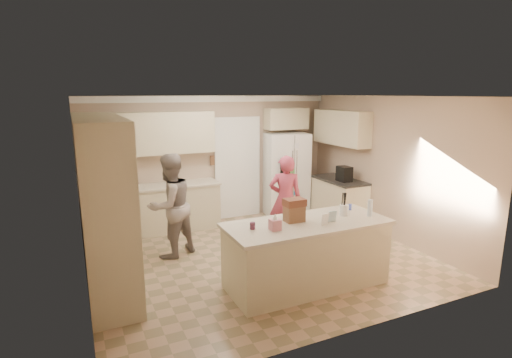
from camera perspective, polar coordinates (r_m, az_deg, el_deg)
name	(u,v)px	position (r m, az deg, el deg)	size (l,w,h in m)	color
floor	(259,259)	(6.67, 0.50, -11.31)	(5.20, 4.60, 0.02)	#A08064
ceiling	(260,96)	(6.11, 0.54, 11.83)	(5.20, 4.60, 0.02)	white
wall_back	(212,159)	(8.37, -6.29, 2.85)	(5.20, 0.02, 2.60)	tan
wall_front	(353,224)	(4.36, 13.74, -6.20)	(5.20, 0.02, 2.60)	tan
wall_left	(79,199)	(5.68, -24.02, -2.62)	(0.02, 4.60, 2.60)	tan
wall_right	(388,168)	(7.73, 18.29, 1.52)	(0.02, 4.60, 2.60)	tan
crown_back	(211,99)	(8.21, -6.38, 11.30)	(5.20, 0.08, 0.12)	white
pantry_bank	(103,202)	(5.92, -20.96, -3.06)	(0.60, 2.60, 2.35)	beige
back_base_cab	(162,209)	(7.98, -13.29, -4.21)	(2.20, 0.60, 0.88)	beige
back_countertop	(161,186)	(7.85, -13.44, -1.01)	(2.24, 0.63, 0.04)	beige
back_upper_cab	(157,133)	(7.82, -14.01, 6.35)	(2.20, 0.35, 0.80)	beige
doorway_opening	(237,169)	(8.57, -2.71, 1.44)	(0.90, 0.06, 2.10)	black
doorway_casing	(238,169)	(8.54, -2.62, 1.40)	(1.02, 0.03, 2.22)	white
wall_frame_upper	(213,147)	(8.30, -6.11, 4.53)	(0.15, 0.02, 0.20)	brown
wall_frame_lower	(214,160)	(8.34, -6.07, 2.69)	(0.15, 0.02, 0.20)	brown
refrigerator	(286,174)	(8.78, 4.27, 0.69)	(0.90, 0.70, 1.80)	white
fridge_seam	(294,177)	(8.48, 5.44, 0.25)	(0.01, 0.02, 1.78)	gray
fridge_dispenser	(285,167)	(8.32, 4.20, 1.79)	(0.22, 0.03, 0.35)	black
fridge_handle_l	(292,171)	(8.41, 5.22, 1.20)	(0.02, 0.02, 0.85)	silver
fridge_handle_r	(296,170)	(8.46, 5.80, 1.25)	(0.02, 0.02, 0.85)	silver
over_fridge_cab	(286,119)	(8.78, 4.35, 8.58)	(0.95, 0.35, 0.45)	beige
right_base_cab	(339,202)	(8.47, 11.75, -3.19)	(0.60, 1.20, 0.88)	beige
right_countertop	(339,180)	(8.35, 11.83, -0.15)	(0.63, 1.24, 0.04)	#2D2B28
right_upper_cab	(341,128)	(8.44, 12.07, 7.18)	(0.35, 1.50, 0.70)	beige
coffee_maker	(344,174)	(8.14, 12.50, 0.72)	(0.22, 0.28, 0.30)	black
island_base	(306,255)	(5.69, 7.20, -10.74)	(2.20, 0.90, 0.88)	beige
island_top	(307,224)	(5.53, 7.33, -6.35)	(2.28, 0.96, 0.05)	beige
utensil_crock	(344,210)	(5.90, 12.47, -4.34)	(0.13, 0.13, 0.15)	white
tissue_box	(275,225)	(5.16, 2.74, -6.54)	(0.13, 0.13, 0.14)	#D1798A
tissue_plume	(275,217)	(5.12, 2.75, -5.37)	(0.08, 0.08, 0.08)	white
dollhouse_body	(294,214)	(5.50, 5.48, -4.95)	(0.26, 0.18, 0.22)	brown
dollhouse_roof	(294,202)	(5.45, 5.52, -3.34)	(0.28, 0.20, 0.10)	#592D1E
jam_jar	(253,226)	(5.19, -0.50, -6.70)	(0.07, 0.07, 0.09)	#59263F
greeting_card_a	(325,219)	(5.42, 9.84, -5.66)	(0.12, 0.01, 0.16)	white
greeting_card_b	(332,217)	(5.54, 10.83, -5.29)	(0.12, 0.01, 0.16)	silver
water_bottle	(370,208)	(5.92, 15.98, -4.01)	(0.07, 0.07, 0.24)	silver
shaker_salt	(346,208)	(6.14, 12.77, -4.00)	(0.05, 0.05, 0.09)	#3749AD
shaker_pepper	(350,207)	(6.18, 13.28, -3.91)	(0.05, 0.05, 0.09)	#3749AD
teen_boy	(170,206)	(6.64, -12.14, -3.75)	(0.83, 0.65, 1.71)	gray
teen_girl	(285,199)	(7.12, 4.21, -2.94)	(0.58, 0.38, 1.59)	#B3414E
fridge_magnets	(294,177)	(8.48, 5.47, 0.24)	(0.76, 0.02, 1.44)	tan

